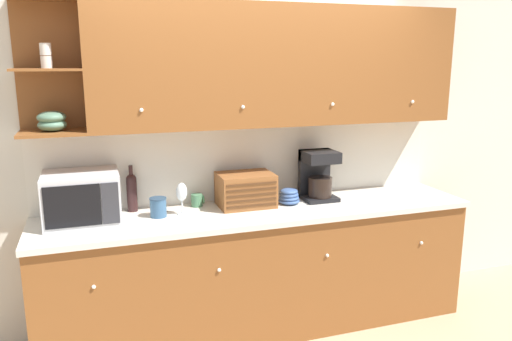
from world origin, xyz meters
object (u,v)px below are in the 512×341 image
(wine_glass, at_px, (182,193))
(bread_box, at_px, (246,190))
(bowl_stack_on_counter, at_px, (289,197))
(wine_bottle, at_px, (132,191))
(mug, at_px, (197,200))
(microwave, at_px, (82,198))
(storage_canister, at_px, (158,207))
(coffee_maker, at_px, (318,175))

(wine_glass, height_order, bread_box, bread_box)
(wine_glass, relative_size, bowl_stack_on_counter, 1.40)
(wine_bottle, height_order, bowl_stack_on_counter, wine_bottle)
(mug, relative_size, bread_box, 0.24)
(microwave, bearing_deg, bowl_stack_on_counter, -1.35)
(storage_canister, bearing_deg, bread_box, 5.48)
(storage_canister, relative_size, bowl_stack_on_counter, 0.84)
(microwave, xyz_separation_m, mug, (0.80, 0.12, -0.12))
(wine_bottle, relative_size, coffee_maker, 0.88)
(wine_bottle, height_order, wine_glass, wine_bottle)
(bowl_stack_on_counter, relative_size, coffee_maker, 0.42)
(storage_canister, xyz_separation_m, bowl_stack_on_counter, (0.98, 0.01, -0.01))
(wine_bottle, distance_m, bowl_stack_on_counter, 1.16)
(wine_glass, relative_size, mug, 2.38)
(wine_glass, bearing_deg, wine_bottle, 149.61)
(mug, bearing_deg, wine_bottle, 176.21)
(storage_canister, xyz_separation_m, bread_box, (0.65, 0.06, 0.05))
(microwave, distance_m, storage_canister, 0.51)
(microwave, bearing_deg, bread_box, 0.85)
(wine_glass, bearing_deg, microwave, 176.57)
(bread_box, xyz_separation_m, bowl_stack_on_counter, (0.33, -0.05, -0.07))
(microwave, bearing_deg, coffee_maker, 0.63)
(wine_bottle, bearing_deg, wine_glass, -30.39)
(microwave, xyz_separation_m, bowl_stack_on_counter, (1.47, -0.03, -0.11))
(coffee_maker, bearing_deg, storage_canister, -177.02)
(microwave, bearing_deg, mug, 8.47)
(bread_box, height_order, bowl_stack_on_counter, bread_box)
(storage_canister, relative_size, bread_box, 0.33)
(storage_canister, relative_size, mug, 1.42)
(wine_bottle, xyz_separation_m, coffee_maker, (1.40, -0.13, 0.04))
(wine_glass, distance_m, mug, 0.24)
(microwave, xyz_separation_m, wine_bottle, (0.34, 0.15, -0.02))
(bread_box, distance_m, coffee_maker, 0.59)
(bowl_stack_on_counter, bearing_deg, bread_box, 171.00)
(wine_glass, relative_size, bread_box, 0.56)
(storage_canister, bearing_deg, mug, 28.14)
(wine_bottle, height_order, storage_canister, wine_bottle)
(bread_box, relative_size, coffee_maker, 1.06)
(wine_bottle, relative_size, wine_glass, 1.48)
(wine_bottle, xyz_separation_m, bread_box, (0.81, -0.13, -0.03))
(storage_canister, bearing_deg, microwave, 174.71)
(wine_glass, distance_m, bread_box, 0.49)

